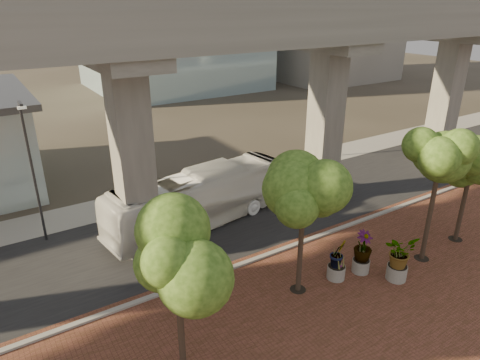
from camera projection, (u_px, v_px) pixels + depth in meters
ground at (261, 234)px, 23.14m from camera, size 160.00×160.00×0.00m
brick_plaza at (378, 319)px, 16.91m from camera, size 70.00×13.00×0.06m
asphalt_road at (241, 219)px, 24.69m from camera, size 90.00×8.00×0.04m
curb_strip at (284, 249)px, 21.56m from camera, size 70.00×0.25×0.16m
far_sidewalk at (198, 186)px, 28.96m from camera, size 90.00×3.00×0.06m
transit_viaduct at (242, 93)px, 21.88m from camera, size 72.00×5.60×12.40m
transit_bus at (200, 199)px, 23.61m from camera, size 11.26×4.04×3.07m
parked_car at (426, 143)px, 35.69m from camera, size 4.50×2.69×1.40m
fire_hydrant at (205, 290)px, 17.64m from camera, size 0.57×0.52×1.15m
planter_front at (400, 254)px, 18.77m from camera, size 1.98×1.98×2.18m
planter_right at (363, 248)px, 19.34m from camera, size 1.94×1.94×2.07m
planter_left at (338, 255)px, 18.88m from camera, size 1.80×1.80×1.98m
street_tree_far_west at (176, 256)px, 12.73m from camera, size 3.45×3.45×6.15m
street_tree_near_west at (304, 197)px, 16.86m from camera, size 3.77×3.77×6.17m
street_tree_near_east at (441, 159)px, 18.83m from camera, size 3.61×3.61×6.80m
street_tree_far_east at (472, 165)px, 20.89m from camera, size 3.07×3.07×5.57m
streetlamp_west at (32, 164)px, 20.78m from camera, size 0.37×1.07×7.37m
streetlamp_east at (322, 105)px, 32.55m from camera, size 0.36×1.06×7.32m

